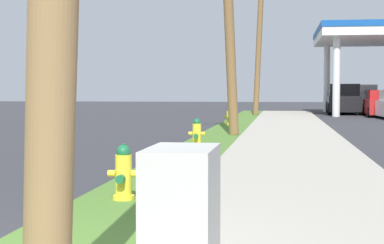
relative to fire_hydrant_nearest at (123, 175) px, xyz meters
name	(u,v)px	position (x,y,z in m)	size (l,w,h in m)	color
fire_hydrant_nearest	(123,175)	(0.00, 0.00, 0.00)	(0.42, 0.38, 0.74)	yellow
fire_hydrant_second	(197,134)	(-0.08, 7.90, 0.00)	(0.42, 0.38, 0.74)	yellow
fire_hydrant_third	(229,117)	(-0.10, 18.11, 0.00)	(0.42, 0.37, 0.74)	yellow
utility_pole_background	(259,36)	(0.72, 29.26, 4.30)	(1.31, 0.75, 9.09)	brown
utility_cabinet	(182,234)	(1.42, -4.03, 0.17)	(0.50, 0.84, 1.08)	slate
car_red_by_near_pump	(382,104)	(7.94, 30.83, 0.28)	(2.10, 4.57, 1.57)	red
truck_black_at_forecourt	(343,100)	(6.05, 34.75, 0.47)	(2.34, 5.48, 1.97)	black
truck_silver_on_apron	(359,99)	(7.79, 40.81, 0.47)	(2.44, 5.52, 1.97)	#BCBCC1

